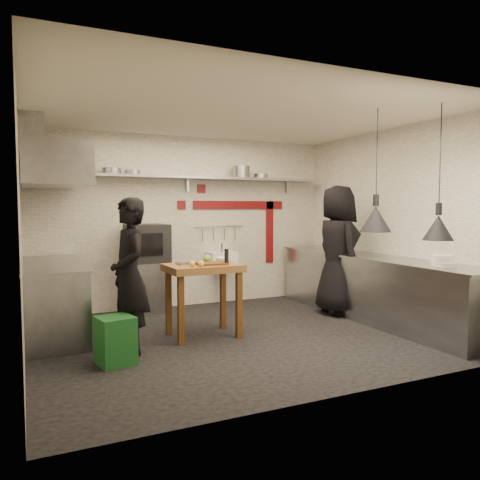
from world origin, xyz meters
name	(u,v)px	position (x,y,z in m)	size (l,w,h in m)	color
floor	(240,336)	(0.00, 0.00, 0.00)	(5.00, 5.00, 0.00)	black
ceiling	(240,113)	(0.00, 0.00, 2.80)	(5.00, 5.00, 0.00)	silver
wall_back	(187,222)	(0.00, 2.10, 1.40)	(5.00, 0.04, 2.80)	silver
wall_front	(344,235)	(0.00, -2.10, 1.40)	(5.00, 0.04, 2.80)	silver
wall_left	(21,231)	(-2.50, 0.00, 1.40)	(0.04, 4.20, 2.80)	silver
wall_right	(393,224)	(2.50, 0.00, 1.40)	(0.04, 4.20, 2.80)	silver
red_band_horiz	(239,205)	(0.95, 2.08, 1.68)	(1.70, 0.02, 0.14)	#630D11
red_band_vert	(270,232)	(1.55, 2.08, 1.20)	(0.14, 0.02, 1.10)	#630D11
red_tile_a	(201,189)	(0.25, 2.08, 1.95)	(0.14, 0.02, 0.14)	#630D11
red_tile_b	(182,205)	(-0.10, 2.08, 1.68)	(0.14, 0.02, 0.14)	#630D11
back_shelf	(190,178)	(0.00, 1.92, 2.12)	(4.60, 0.34, 0.04)	gray
shelf_bracket_left	(65,182)	(-1.90, 2.07, 2.02)	(0.04, 0.06, 0.24)	gray
shelf_bracket_mid	(187,184)	(0.00, 2.07, 2.02)	(0.04, 0.06, 0.24)	gray
shelf_bracket_right	(287,186)	(1.90, 2.07, 2.02)	(0.04, 0.06, 0.24)	gray
pan_far_left	(112,171)	(-1.24, 1.92, 2.19)	(0.28, 0.28, 0.09)	gray
pan_mid_left	(133,172)	(-0.93, 1.92, 2.18)	(0.23, 0.23, 0.07)	gray
stock_pot	(241,172)	(0.91, 1.92, 2.24)	(0.29, 0.29, 0.20)	gray
pan_right	(261,176)	(1.29, 1.92, 2.18)	(0.24, 0.24, 0.08)	gray
oven_stand	(146,287)	(-0.77, 1.81, 0.40)	(0.59, 0.53, 0.80)	gray
combi_oven	(147,243)	(-0.76, 1.76, 1.09)	(0.59, 0.55, 0.58)	black
oven_door	(147,245)	(-0.83, 1.50, 1.09)	(0.53, 0.03, 0.46)	#630D11
oven_glass	(151,245)	(-0.77, 1.48, 1.09)	(0.37, 0.02, 0.34)	black
hand_sink	(222,258)	(0.55, 1.92, 0.78)	(0.46, 0.34, 0.22)	white
sink_tap	(222,248)	(0.55, 1.92, 0.96)	(0.03, 0.03, 0.14)	gray
sink_drain	(223,284)	(0.55, 1.88, 0.34)	(0.06, 0.06, 0.66)	gray
utensil_rail	(219,226)	(0.55, 2.06, 1.32)	(0.02, 0.02, 0.90)	gray
counter_right	(373,289)	(2.15, 0.00, 0.45)	(0.70, 3.80, 0.90)	gray
counter_right_top	(374,257)	(2.15, 0.00, 0.92)	(0.76, 3.90, 0.03)	gray
plate_stack	(443,261)	(2.12, -1.26, 1.00)	(0.26, 0.26, 0.13)	white
small_bowl_right	(447,265)	(2.10, -1.35, 0.96)	(0.21, 0.21, 0.05)	white
counter_left	(54,300)	(-2.15, 1.05, 0.45)	(0.70, 1.90, 0.90)	gray
counter_left_top	(53,264)	(-2.15, 1.05, 0.92)	(0.76, 2.00, 0.03)	gray
extractor_hood	(54,167)	(-2.10, 1.05, 2.15)	(0.78, 1.60, 0.50)	gray
hood_duct	(32,133)	(-2.35, 1.05, 2.55)	(0.28, 0.28, 0.50)	gray
green_bin	(116,340)	(-1.63, -0.42, 0.25)	(0.35, 0.35, 0.50)	#154E1E
prep_table	(203,300)	(-0.43, 0.20, 0.46)	(0.92, 0.64, 0.92)	brown
cutting_board	(212,264)	(-0.34, 0.13, 0.93)	(0.37, 0.26, 0.03)	#543014
pepper_mill	(227,257)	(-0.17, 0.04, 1.02)	(0.05, 0.05, 0.20)	black
lemon_a	(192,263)	(-0.63, 0.02, 0.96)	(0.07, 0.07, 0.07)	yellow
lemon_b	(201,263)	(-0.53, -0.01, 0.96)	(0.07, 0.07, 0.07)	yellow
veg_ball	(207,259)	(-0.32, 0.33, 0.97)	(0.11, 0.11, 0.11)	#699941
steel_tray	(185,263)	(-0.64, 0.28, 0.94)	(0.20, 0.13, 0.03)	gray
bowl	(223,259)	(-0.09, 0.36, 0.95)	(0.19, 0.19, 0.06)	white
heat_lamp_near	(377,171)	(1.34, -0.95, 2.07)	(0.37, 0.37, 1.46)	black
heat_lamp_far	(440,172)	(1.79, -1.48, 2.03)	(0.34, 0.34, 1.53)	black
chef_left	(129,276)	(-1.41, -0.10, 0.88)	(0.64, 0.42, 1.75)	black
chef_right	(338,250)	(1.88, 0.51, 0.99)	(0.96, 0.63, 1.97)	black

